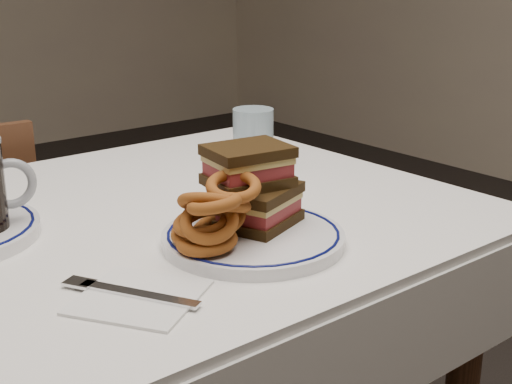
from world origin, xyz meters
TOP-DOWN VIEW (x-y plane):
  - dining_table at (0.00, 0.00)m, footprint 1.27×0.87m
  - main_plate at (0.16, -0.21)m, footprint 0.27×0.27m
  - reuben_sandwich at (0.18, -0.18)m, footprint 0.15×0.13m
  - onion_rings_main at (0.08, -0.21)m, footprint 0.14×0.13m
  - ketchup_ramekin at (0.13, -0.13)m, footprint 0.05×0.05m
  - water_glass at (0.40, 0.09)m, footprint 0.08×0.08m
  - napkin_fork at (-0.07, -0.26)m, footprint 0.20×0.20m

SIDE VIEW (x-z plane):
  - dining_table at x=0.00m, z-range 0.27..1.02m
  - napkin_fork at x=-0.07m, z-range 0.75..0.76m
  - main_plate at x=0.16m, z-range 0.75..0.77m
  - ketchup_ramekin at x=0.13m, z-range 0.77..0.80m
  - onion_rings_main at x=0.08m, z-range 0.75..0.87m
  - water_glass at x=0.40m, z-range 0.75..0.88m
  - reuben_sandwich at x=0.18m, z-range 0.77..0.89m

